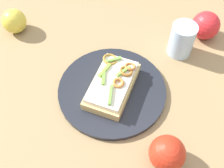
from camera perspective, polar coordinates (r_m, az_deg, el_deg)
ground_plane at (r=0.69m, az=0.00°, el=-1.54°), size 2.00×2.00×0.00m
plate at (r=0.68m, az=0.00°, el=-1.26°), size 0.26×0.26×0.01m
sandwich at (r=0.66m, az=0.08°, el=0.03°), size 0.17×0.18×0.05m
apple_1 at (r=0.83m, az=18.62°, el=11.30°), size 0.10×0.10×0.08m
apple_2 at (r=0.59m, az=11.22°, el=-13.75°), size 0.10×0.10×0.07m
apple_3 at (r=0.85m, az=-19.40°, el=12.06°), size 0.09×0.09×0.07m
drinking_glass at (r=0.76m, az=14.10°, el=8.77°), size 0.07×0.07×0.09m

